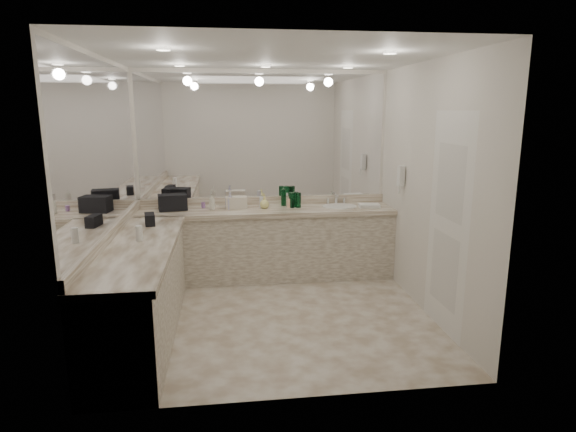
{
  "coord_description": "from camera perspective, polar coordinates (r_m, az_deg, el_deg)",
  "views": [
    {
      "loc": [
        -0.47,
        -4.68,
        2.1
      ],
      "look_at": [
        0.18,
        0.4,
        0.97
      ],
      "focal_mm": 30.0,
      "sensor_mm": 36.0,
      "label": 1
    }
  ],
  "objects": [
    {
      "name": "amenity_bottle_2",
      "position": [
        6.15,
        -10.01,
        1.29
      ],
      "size": [
        0.05,
        0.05,
        0.07
      ],
      "primitive_type": "cylinder",
      "color": "#9966B2",
      "rests_on": "vanity_back_top"
    },
    {
      "name": "soap_bottle_b",
      "position": [
        6.0,
        -6.88,
        1.82
      ],
      "size": [
        0.12,
        0.12,
        0.21
      ],
      "primitive_type": "imported",
      "rotation": [
        0.0,
        0.0,
        0.32
      ],
      "color": "silver",
      "rests_on": "vanity_back_top"
    },
    {
      "name": "vanity_back_top",
      "position": [
        6.02,
        -2.69,
        0.6
      ],
      "size": [
        3.2,
        0.64,
        0.06
      ],
      "primitive_type": "cube",
      "color": "beige",
      "rests_on": "vanity_back_base"
    },
    {
      "name": "backsplash_back",
      "position": [
        6.28,
        -2.91,
        1.85
      ],
      "size": [
        3.2,
        0.04,
        0.1
      ],
      "primitive_type": "cube",
      "color": "beige",
      "rests_on": "vanity_back_top"
    },
    {
      "name": "faucet",
      "position": [
        6.35,
        5.71,
        2.11
      ],
      "size": [
        0.24,
        0.16,
        0.14
      ],
      "primitive_type": "cube",
      "color": "silver",
      "rests_on": "vanity_back_top"
    },
    {
      "name": "green_bottle_3",
      "position": [
        6.06,
        1.24,
        1.9
      ],
      "size": [
        0.07,
        0.07,
        0.19
      ],
      "primitive_type": "cylinder",
      "color": "#0B4E24",
      "rests_on": "vanity_back_top"
    },
    {
      "name": "green_bottle_0",
      "position": [
        6.11,
        0.91,
        1.99
      ],
      "size": [
        0.06,
        0.06,
        0.19
      ],
      "primitive_type": "cylinder",
      "color": "#0B4E24",
      "rests_on": "vanity_back_top"
    },
    {
      "name": "amenity_bottle_7",
      "position": [
        6.06,
        0.14,
        1.55
      ],
      "size": [
        0.05,
        0.05,
        0.12
      ],
      "primitive_type": "cylinder",
      "color": "#E0B28C",
      "rests_on": "vanity_back_top"
    },
    {
      "name": "amenity_bottle_3",
      "position": [
        6.02,
        -13.43,
        1.29
      ],
      "size": [
        0.04,
        0.04,
        0.15
      ],
      "primitive_type": "cylinder",
      "color": "silver",
      "rests_on": "vanity_back_top"
    },
    {
      "name": "backsplash_left",
      "position": [
        4.95,
        -20.09,
        -1.82
      ],
      "size": [
        0.04,
        3.0,
        0.1
      ],
      "primitive_type": "cube",
      "color": "beige",
      "rests_on": "vanity_left_top"
    },
    {
      "name": "amenity_bottle_6",
      "position": [
        6.12,
        0.32,
        1.61
      ],
      "size": [
        0.05,
        0.05,
        0.11
      ],
      "primitive_type": "cylinder",
      "color": "white",
      "rests_on": "vanity_back_top"
    },
    {
      "name": "ceiling",
      "position": [
        4.73,
        -1.67,
        18.46
      ],
      "size": [
        3.2,
        3.2,
        0.0
      ],
      "primitive_type": "plane",
      "color": "white",
      "rests_on": "floor"
    },
    {
      "name": "wall_back",
      "position": [
        6.25,
        -2.96,
        5.04
      ],
      "size": [
        3.2,
        0.02,
        2.6
      ],
      "primitive_type": "cube",
      "color": "silver",
      "rests_on": "floor"
    },
    {
      "name": "black_bag_spill",
      "position": [
        5.36,
        -16.06,
        -0.38
      ],
      "size": [
        0.14,
        0.23,
        0.12
      ],
      "primitive_type": "cube",
      "rotation": [
        0.0,
        0.0,
        0.19
      ],
      "color": "black",
      "rests_on": "vanity_left_top"
    },
    {
      "name": "lotion_left",
      "position": [
        4.72,
        -17.24,
        -1.95
      ],
      "size": [
        0.06,
        0.06,
        0.15
      ],
      "primitive_type": "cylinder",
      "color": "white",
      "rests_on": "vanity_left_top"
    },
    {
      "name": "door",
      "position": [
        4.78,
        18.39,
        -0.95
      ],
      "size": [
        0.02,
        0.82,
        2.1
      ],
      "primitive_type": "cube",
      "color": "white",
      "rests_on": "wall_right"
    },
    {
      "name": "wall_right",
      "position": [
        5.18,
        16.35,
        3.01
      ],
      "size": [
        0.02,
        3.0,
        2.6
      ],
      "primitive_type": "cube",
      "color": "silver",
      "rests_on": "floor"
    },
    {
      "name": "vanity_left_top",
      "position": [
        4.62,
        -17.3,
        -3.61
      ],
      "size": [
        0.64,
        2.42,
        0.06
      ],
      "primitive_type": "cube",
      "color": "beige",
      "rests_on": "vanity_left_base"
    },
    {
      "name": "mirror_back",
      "position": [
        6.19,
        -3.0,
        9.39
      ],
      "size": [
        3.12,
        0.01,
        1.55
      ],
      "primitive_type": "cube",
      "color": "white",
      "rests_on": "wall_back"
    },
    {
      "name": "green_bottle_2",
      "position": [
        6.18,
        -0.52,
        2.22
      ],
      "size": [
        0.06,
        0.06,
        0.21
      ],
      "primitive_type": "cylinder",
      "color": "#0B4E24",
      "rests_on": "vanity_back_top"
    },
    {
      "name": "amenity_bottle_8",
      "position": [
        6.03,
        -12.62,
        1.32
      ],
      "size": [
        0.06,
        0.06,
        0.14
      ],
      "primitive_type": "cylinder",
      "color": "#9966B2",
      "rests_on": "vanity_back_top"
    },
    {
      "name": "hand_towel",
      "position": [
        6.17,
        9.62,
        1.22
      ],
      "size": [
        0.27,
        0.2,
        0.04
      ],
      "primitive_type": "cube",
      "rotation": [
        0.0,
        0.0,
        -0.1
      ],
      "color": "white",
      "rests_on": "vanity_back_top"
    },
    {
      "name": "green_bottle_1",
      "position": [
        6.06,
        0.44,
        1.9
      ],
      "size": [
        0.07,
        0.07,
        0.19
      ],
      "primitive_type": "cylinder",
      "color": "#0B4E24",
      "rests_on": "vanity_back_top"
    },
    {
      "name": "black_toiletry_bag",
      "position": [
        6.06,
        -13.51,
        1.57
      ],
      "size": [
        0.37,
        0.27,
        0.19
      ],
      "primitive_type": "cube",
      "rotation": [
        0.0,
        0.0,
        0.19
      ],
      "color": "black",
      "rests_on": "vanity_back_top"
    },
    {
      "name": "sink",
      "position": [
        6.17,
        6.13,
        1.07
      ],
      "size": [
        0.44,
        0.44,
        0.03
      ],
      "primitive_type": "cylinder",
      "color": "white",
      "rests_on": "vanity_back_top"
    },
    {
      "name": "vanity_back_base",
      "position": [
        6.13,
        -2.65,
        -3.5
      ],
      "size": [
        3.2,
        0.6,
        0.84
      ],
      "primitive_type": "cube",
      "color": "beige",
      "rests_on": "floor"
    },
    {
      "name": "soap_bottle_c",
      "position": [
        6.02,
        -2.81,
        1.62
      ],
      "size": [
        0.14,
        0.14,
        0.15
      ],
      "primitive_type": "imported",
      "rotation": [
        0.0,
        0.0,
        0.22
      ],
      "color": "#EFE985",
      "rests_on": "vanity_back_top"
    },
    {
      "name": "vanity_left_base",
      "position": [
        4.77,
        -17.07,
        -8.82
      ],
      "size": [
        0.6,
        2.4,
        0.84
      ],
      "primitive_type": "cube",
      "color": "beige",
      "rests_on": "floor"
    },
    {
      "name": "soap_bottle_a",
      "position": [
        5.99,
        -9.01,
        1.68
      ],
      "size": [
        0.1,
        0.1,
        0.2
      ],
      "primitive_type": "imported",
      "rotation": [
        0.0,
        0.0,
        0.41
      ],
      "color": "silver",
      "rests_on": "vanity_back_top"
    },
    {
      "name": "amenity_bottle_0",
      "position": [
        6.03,
        -6.72,
        1.34
      ],
      "size": [
        0.04,
        0.04,
        0.1
      ],
      "primitive_type": "cylinder",
      "color": "#F2D84C",
      "rests_on": "vanity_back_top"
    },
    {
      "name": "wall_left",
      "position": [
        4.88,
        -20.62,
        2.17
      ],
      "size": [
        0.02,
        3.0,
        2.6
      ],
      "primitive_type": "cube",
      "color": "silver",
      "rests_on": "floor"
    },
    {
      "name": "mirror_left",
      "position": [
        4.82,
        -20.91,
        7.73
      ],
      "size": [
        0.01,
        2.92,
        1.55
      ],
      "primitive_type": "cube",
      "color": "white",
      "rests_on": "wall_left"
    },
    {
      "name": "wall_phone",
      "position": [
        5.8,
        13.23,
        4.65
      ],
      "size": [
        0.06,
        0.1,
        0.24
      ],
      "primitive_type": "cube",
      "color": "white",
      "rests_on": "wall_right"
    },
    {
      "name": "amenity_bottle_1",
      "position": [
        6.06,
        -3.17,
        1.64
      ],
      "size": [
        0.05,
        0.05,
        0.14
      ],
      "primitive_type": "cylinder",
      "color": "silver",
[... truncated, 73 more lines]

